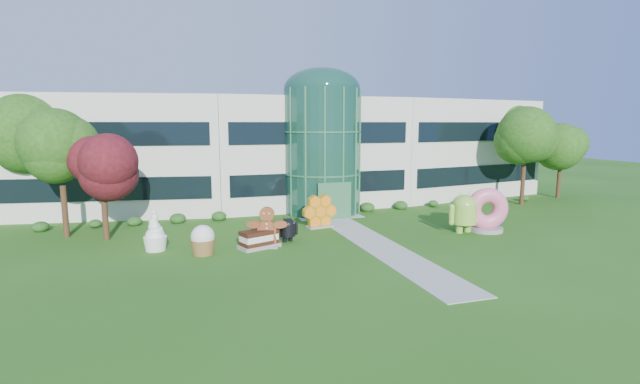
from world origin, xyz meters
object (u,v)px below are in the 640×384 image
object	(u,v)px
donut	(486,209)
android_black	(288,228)
gingerbread	(267,227)
android_green	(464,210)

from	to	relation	value
donut	android_black	bearing A→B (deg)	-170.61
donut	gingerbread	xyz separation A→B (m)	(-14.74, 0.42, -0.28)
android_black	android_green	bearing A→B (deg)	-24.40
android_green	donut	size ratio (longest dim) A/B	1.00
android_black	gingerbread	world-z (taller)	gingerbread
donut	gingerbread	distance (m)	14.75
android_green	gingerbread	bearing A→B (deg)	168.91
android_green	donut	xyz separation A→B (m)	(1.63, -0.11, 0.00)
gingerbread	android_black	bearing A→B (deg)	49.20
android_green	donut	bearing A→B (deg)	-13.78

